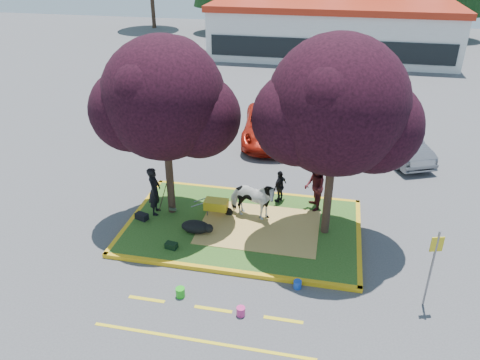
% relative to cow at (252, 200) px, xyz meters
% --- Properties ---
extents(ground, '(90.00, 90.00, 0.00)m').
position_rel_cow_xyz_m(ground, '(-0.23, -0.54, -0.92)').
color(ground, '#424244').
rests_on(ground, ground).
extents(median_island, '(8.00, 5.00, 0.15)m').
position_rel_cow_xyz_m(median_island, '(-0.23, -0.54, -0.84)').
color(median_island, '#244B17').
rests_on(median_island, ground).
extents(curb_near, '(8.30, 0.16, 0.15)m').
position_rel_cow_xyz_m(curb_near, '(-0.23, -3.12, -0.84)').
color(curb_near, gold).
rests_on(curb_near, ground).
extents(curb_far, '(8.30, 0.16, 0.15)m').
position_rel_cow_xyz_m(curb_far, '(-0.23, 2.04, -0.84)').
color(curb_far, gold).
rests_on(curb_far, ground).
extents(curb_left, '(0.16, 5.30, 0.15)m').
position_rel_cow_xyz_m(curb_left, '(-4.31, -0.54, -0.84)').
color(curb_left, gold).
rests_on(curb_left, ground).
extents(curb_right, '(0.16, 5.30, 0.15)m').
position_rel_cow_xyz_m(curb_right, '(3.85, -0.54, -0.84)').
color(curb_right, gold).
rests_on(curb_right, ground).
extents(straw_bedding, '(4.20, 3.00, 0.01)m').
position_rel_cow_xyz_m(straw_bedding, '(0.37, -0.54, -0.76)').
color(straw_bedding, tan).
rests_on(straw_bedding, median_island).
extents(tree_purple_left, '(5.06, 4.20, 6.51)m').
position_rel_cow_xyz_m(tree_purple_left, '(-3.01, -0.16, 3.44)').
color(tree_purple_left, black).
rests_on(tree_purple_left, median_island).
extents(tree_purple_right, '(5.30, 4.40, 6.82)m').
position_rel_cow_xyz_m(tree_purple_right, '(2.69, -0.36, 3.64)').
color(tree_purple_right, black).
rests_on(tree_purple_right, median_island).
extents(fire_lane_stripe_a, '(1.10, 0.12, 0.01)m').
position_rel_cow_xyz_m(fire_lane_stripe_a, '(-2.23, -4.74, -0.91)').
color(fire_lane_stripe_a, yellow).
rests_on(fire_lane_stripe_a, ground).
extents(fire_lane_stripe_b, '(1.10, 0.12, 0.01)m').
position_rel_cow_xyz_m(fire_lane_stripe_b, '(-0.23, -4.74, -0.91)').
color(fire_lane_stripe_b, yellow).
rests_on(fire_lane_stripe_b, ground).
extents(fire_lane_stripe_c, '(1.10, 0.12, 0.01)m').
position_rel_cow_xyz_m(fire_lane_stripe_c, '(1.77, -4.74, -0.91)').
color(fire_lane_stripe_c, yellow).
rests_on(fire_lane_stripe_c, ground).
extents(fire_lane_long, '(6.00, 0.10, 0.01)m').
position_rel_cow_xyz_m(fire_lane_long, '(-0.23, -5.94, -0.91)').
color(fire_lane_long, yellow).
rests_on(fire_lane_long, ground).
extents(retail_building, '(20.40, 8.40, 4.40)m').
position_rel_cow_xyz_m(retail_building, '(1.77, 27.44, 1.33)').
color(retail_building, silver).
rests_on(retail_building, ground).
extents(cow, '(1.93, 1.12, 1.53)m').
position_rel_cow_xyz_m(cow, '(0.00, 0.00, 0.00)').
color(cow, white).
rests_on(cow, median_island).
extents(calf, '(1.08, 0.68, 0.44)m').
position_rel_cow_xyz_m(calf, '(-1.75, -1.32, -0.54)').
color(calf, black).
rests_on(calf, median_island).
extents(handler, '(0.54, 0.74, 1.86)m').
position_rel_cow_xyz_m(handler, '(-3.58, -0.37, 0.16)').
color(handler, black).
rests_on(handler, median_island).
extents(visitor_a, '(0.90, 1.05, 1.86)m').
position_rel_cow_xyz_m(visitor_a, '(2.15, 1.14, 0.16)').
color(visitor_a, '#441318').
rests_on(visitor_a, median_island).
extents(visitor_b, '(0.64, 0.83, 1.31)m').
position_rel_cow_xyz_m(visitor_b, '(0.83, 1.44, -0.11)').
color(visitor_b, black).
rests_on(visitor_b, median_island).
extents(wheelbarrow, '(1.55, 0.51, 0.58)m').
position_rel_cow_xyz_m(wheelbarrow, '(-1.34, -0.00, -0.36)').
color(wheelbarrow, black).
rests_on(wheelbarrow, median_island).
extents(gear_bag_dark, '(0.52, 0.39, 0.24)m').
position_rel_cow_xyz_m(gear_bag_dark, '(-3.93, -0.92, -0.65)').
color(gear_bag_dark, black).
rests_on(gear_bag_dark, median_island).
extents(gear_bag_green, '(0.42, 0.30, 0.21)m').
position_rel_cow_xyz_m(gear_bag_green, '(-2.28, -2.40, -0.66)').
color(gear_bag_green, black).
rests_on(gear_bag_green, median_island).
extents(sign_post, '(0.34, 0.13, 2.51)m').
position_rel_cow_xyz_m(sign_post, '(5.61, -3.32, 0.63)').
color(sign_post, slate).
rests_on(sign_post, ground).
extents(bucket_green, '(0.35, 0.35, 0.29)m').
position_rel_cow_xyz_m(bucket_green, '(-1.31, -4.41, -0.77)').
color(bucket_green, green).
rests_on(bucket_green, ground).
extents(bucket_pink, '(0.26, 0.26, 0.27)m').
position_rel_cow_xyz_m(bucket_pink, '(0.58, -4.80, -0.78)').
color(bucket_pink, '#CE2D79').
rests_on(bucket_pink, ground).
extents(bucket_blue, '(0.31, 0.31, 0.26)m').
position_rel_cow_xyz_m(bucket_blue, '(2.01, -3.34, -0.79)').
color(bucket_blue, '#1643B6').
rests_on(bucket_blue, ground).
extents(car_black, '(3.23, 4.82, 1.52)m').
position_rel_cow_xyz_m(car_black, '(-7.49, 7.77, -0.15)').
color(car_black, black).
rests_on(car_black, ground).
extents(car_silver, '(1.74, 4.33, 1.40)m').
position_rel_cow_xyz_m(car_silver, '(-5.38, 7.53, -0.22)').
color(car_silver, '#92969A').
rests_on(car_silver, ground).
extents(car_red, '(3.25, 5.95, 1.58)m').
position_rel_cow_xyz_m(car_red, '(-0.53, 7.85, -0.12)').
color(car_red, '#A91C0E').
rests_on(car_red, ground).
extents(car_white, '(2.68, 5.05, 1.40)m').
position_rel_cow_xyz_m(car_white, '(3.78, 8.38, -0.22)').
color(car_white, silver).
rests_on(car_white, ground).
extents(car_grey, '(3.16, 4.63, 1.44)m').
position_rel_cow_xyz_m(car_grey, '(5.73, 6.98, -0.19)').
color(car_grey, '#5A5D62').
rests_on(car_grey, ground).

